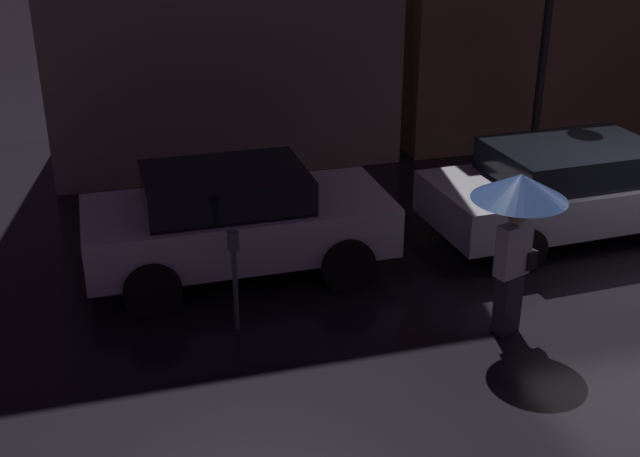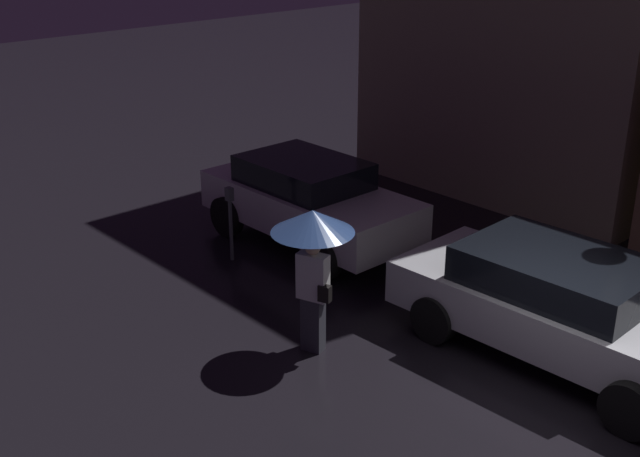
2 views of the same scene
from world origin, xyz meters
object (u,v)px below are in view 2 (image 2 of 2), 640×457
at_px(parked_car_white, 308,199).
at_px(pedestrian_with_umbrella, 313,239).
at_px(parked_car_silver, 563,305).
at_px(parking_meter, 230,216).

bearing_deg(parked_car_white, pedestrian_with_umbrella, -40.86).
distance_m(parked_car_silver, parking_meter, 5.49).
bearing_deg(pedestrian_with_umbrella, parked_car_white, 120.75).
bearing_deg(pedestrian_with_umbrella, parking_meter, 144.56).
relative_size(parked_car_white, pedestrian_with_umbrella, 2.02).
xyz_separation_m(parked_car_white, parking_meter, (-0.29, -1.45, -0.00)).
xyz_separation_m(parked_car_silver, pedestrian_with_umbrella, (-2.29, -2.25, 0.85)).
xyz_separation_m(parked_car_silver, parking_meter, (-5.33, -1.31, 0.03)).
relative_size(parked_car_silver, pedestrian_with_umbrella, 2.30).
bearing_deg(parking_meter, parked_car_silver, 13.83).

